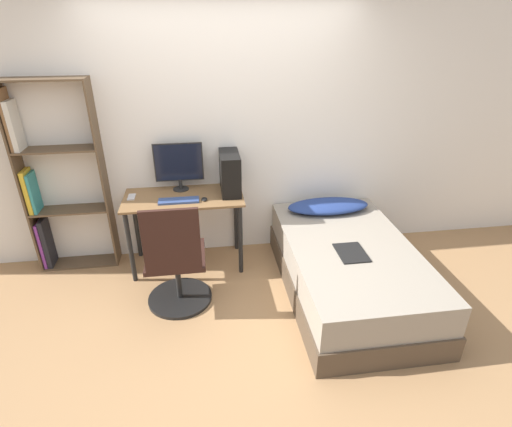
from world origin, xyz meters
TOP-DOWN VIEW (x-y plane):
  - ground_plane at (0.00, 0.00)m, footprint 14.00×14.00m
  - wall_back at (0.00, 1.37)m, footprint 8.00×0.05m
  - desk at (-0.45, 1.07)m, footprint 1.15×0.56m
  - bookshelf at (-1.68, 1.23)m, footprint 0.75×0.23m
  - office_chair at (-0.52, 0.42)m, footprint 0.58×0.58m
  - bed at (1.02, 0.39)m, footprint 1.12×1.91m
  - pillow at (1.02, 1.08)m, footprint 0.85×0.36m
  - magazine at (0.98, 0.26)m, footprint 0.24×0.32m
  - monitor at (-0.47, 1.25)m, footprint 0.47×0.16m
  - keyboard at (-0.49, 0.96)m, footprint 0.38×0.13m
  - pc_tower at (0.01, 1.12)m, footprint 0.18×0.40m
  - mouse at (-0.25, 0.96)m, footprint 0.06×0.09m
  - phone at (-0.94, 1.12)m, footprint 0.07×0.14m

SIDE VIEW (x-z plane):
  - ground_plane at x=0.00m, z-range 0.00..0.00m
  - bed at x=1.02m, z-range 0.00..0.50m
  - office_chair at x=-0.52m, z-range -0.12..0.91m
  - magazine at x=0.98m, z-range 0.50..0.52m
  - pillow at x=1.02m, z-range 0.50..0.61m
  - desk at x=-0.45m, z-range 0.26..1.03m
  - phone at x=-0.94m, z-range 0.77..0.78m
  - keyboard at x=-0.49m, z-range 0.77..0.79m
  - mouse at x=-0.25m, z-range 0.77..0.79m
  - bookshelf at x=-1.68m, z-range -0.04..1.83m
  - pc_tower at x=0.01m, z-range 0.77..1.16m
  - monitor at x=-0.47m, z-range 0.80..1.28m
  - wall_back at x=0.00m, z-range 0.00..2.50m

